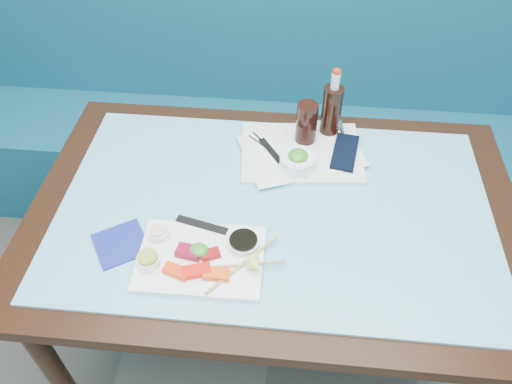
# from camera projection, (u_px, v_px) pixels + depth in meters

# --- Properties ---
(booth_bench) EXTENTS (3.00, 0.56, 1.17)m
(booth_bench) POSITION_uv_depth(u_px,v_px,m) (286.00, 128.00, 2.27)
(booth_bench) COLOR #0F4C60
(booth_bench) RESTS_ON ground
(dining_table) EXTENTS (1.40, 0.90, 0.75)m
(dining_table) POSITION_uv_depth(u_px,v_px,m) (274.00, 227.00, 1.48)
(dining_table) COLOR black
(dining_table) RESTS_ON ground
(glass_top) EXTENTS (1.22, 0.76, 0.01)m
(glass_top) POSITION_uv_depth(u_px,v_px,m) (275.00, 207.00, 1.42)
(glass_top) COLOR #66AFCC
(glass_top) RESTS_ON dining_table
(sashimi_plate) EXTENTS (0.32, 0.23, 0.02)m
(sashimi_plate) POSITION_uv_depth(u_px,v_px,m) (201.00, 259.00, 1.28)
(sashimi_plate) COLOR white
(sashimi_plate) RESTS_ON glass_top
(salmon_left) EXTENTS (0.07, 0.05, 0.02)m
(salmon_left) POSITION_uv_depth(u_px,v_px,m) (176.00, 271.00, 1.23)
(salmon_left) COLOR #F03209
(salmon_left) RESTS_ON sashimi_plate
(salmon_mid) EXTENTS (0.08, 0.05, 0.02)m
(salmon_mid) POSITION_uv_depth(u_px,v_px,m) (197.00, 271.00, 1.23)
(salmon_mid) COLOR red
(salmon_mid) RESTS_ON sashimi_plate
(salmon_right) EXTENTS (0.07, 0.03, 0.02)m
(salmon_right) POSITION_uv_depth(u_px,v_px,m) (216.00, 275.00, 1.23)
(salmon_right) COLOR #FA480A
(salmon_right) RESTS_ON sashimi_plate
(tuna_left) EXTENTS (0.07, 0.05, 0.02)m
(tuna_left) POSITION_uv_depth(u_px,v_px,m) (189.00, 252.00, 1.27)
(tuna_left) COLOR maroon
(tuna_left) RESTS_ON sashimi_plate
(tuna_right) EXTENTS (0.06, 0.05, 0.02)m
(tuna_right) POSITION_uv_depth(u_px,v_px,m) (210.00, 254.00, 1.27)
(tuna_right) COLOR maroon
(tuna_right) RESTS_ON sashimi_plate
(seaweed_garnish) EXTENTS (0.06, 0.06, 0.03)m
(seaweed_garnish) POSITION_uv_depth(u_px,v_px,m) (199.00, 250.00, 1.27)
(seaweed_garnish) COLOR #308B20
(seaweed_garnish) RESTS_ON sashimi_plate
(ramekin_wasabi) EXTENTS (0.07, 0.07, 0.02)m
(ramekin_wasabi) POSITION_uv_depth(u_px,v_px,m) (148.00, 261.00, 1.25)
(ramekin_wasabi) COLOR white
(ramekin_wasabi) RESTS_ON sashimi_plate
(wasabi_fill) EXTENTS (0.06, 0.06, 0.01)m
(wasabi_fill) POSITION_uv_depth(u_px,v_px,m) (147.00, 257.00, 1.24)
(wasabi_fill) COLOR #84A234
(wasabi_fill) RESTS_ON ramekin_wasabi
(ramekin_ginger) EXTENTS (0.07, 0.07, 0.02)m
(ramekin_ginger) POSITION_uv_depth(u_px,v_px,m) (159.00, 234.00, 1.31)
(ramekin_ginger) COLOR white
(ramekin_ginger) RESTS_ON sashimi_plate
(ginger_fill) EXTENTS (0.05, 0.05, 0.01)m
(ginger_fill) POSITION_uv_depth(u_px,v_px,m) (158.00, 230.00, 1.30)
(ginger_fill) COLOR beige
(ginger_fill) RESTS_ON ramekin_ginger
(soy_dish) EXTENTS (0.11, 0.11, 0.02)m
(soy_dish) POSITION_uv_depth(u_px,v_px,m) (243.00, 243.00, 1.30)
(soy_dish) COLOR silver
(soy_dish) RESTS_ON sashimi_plate
(soy_fill) EXTENTS (0.09, 0.09, 0.01)m
(soy_fill) POSITION_uv_depth(u_px,v_px,m) (243.00, 240.00, 1.29)
(soy_fill) COLOR black
(soy_fill) RESTS_ON soy_dish
(lemon_wedge) EXTENTS (0.06, 0.06, 0.05)m
(lemon_wedge) POSITION_uv_depth(u_px,v_px,m) (256.00, 266.00, 1.23)
(lemon_wedge) COLOR #D9E26B
(lemon_wedge) RESTS_ON sashimi_plate
(chopstick_sleeve) EXTENTS (0.15, 0.06, 0.00)m
(chopstick_sleeve) POSITION_uv_depth(u_px,v_px,m) (202.00, 225.00, 1.35)
(chopstick_sleeve) COLOR black
(chopstick_sleeve) RESTS_ON sashimi_plate
(wooden_chopstick_a) EXTENTS (0.16, 0.19, 0.01)m
(wooden_chopstick_a) POSITION_uv_depth(u_px,v_px,m) (242.00, 264.00, 1.25)
(wooden_chopstick_a) COLOR tan
(wooden_chopstick_a) RESTS_ON sashimi_plate
(wooden_chopstick_b) EXTENTS (0.20, 0.05, 0.01)m
(wooden_chopstick_b) POSITION_uv_depth(u_px,v_px,m) (246.00, 265.00, 1.25)
(wooden_chopstick_b) COLOR #9E804A
(wooden_chopstick_b) RESTS_ON sashimi_plate
(serving_tray) EXTENTS (0.40, 0.31, 0.01)m
(serving_tray) POSITION_uv_depth(u_px,v_px,m) (301.00, 153.00, 1.57)
(serving_tray) COLOR white
(serving_tray) RESTS_ON glass_top
(paper_placemat) EXTENTS (0.42, 0.37, 0.00)m
(paper_placemat) POSITION_uv_depth(u_px,v_px,m) (301.00, 151.00, 1.56)
(paper_placemat) COLOR white
(paper_placemat) RESTS_ON serving_tray
(seaweed_bowl) EXTENTS (0.13, 0.13, 0.04)m
(seaweed_bowl) POSITION_uv_depth(u_px,v_px,m) (298.00, 162.00, 1.50)
(seaweed_bowl) COLOR white
(seaweed_bowl) RESTS_ON serving_tray
(seaweed_salad) EXTENTS (0.08, 0.08, 0.03)m
(seaweed_salad) POSITION_uv_depth(u_px,v_px,m) (298.00, 156.00, 1.48)
(seaweed_salad) COLOR #33841E
(seaweed_salad) RESTS_ON seaweed_bowl
(cola_glass) EXTENTS (0.07, 0.07, 0.14)m
(cola_glass) POSITION_uv_depth(u_px,v_px,m) (307.00, 123.00, 1.55)
(cola_glass) COLOR black
(cola_glass) RESTS_ON serving_tray
(navy_pouch) EXTENTS (0.10, 0.17, 0.01)m
(navy_pouch) POSITION_uv_depth(u_px,v_px,m) (345.00, 152.00, 1.55)
(navy_pouch) COLOR black
(navy_pouch) RESTS_ON serving_tray
(fork) EXTENTS (0.02, 0.10, 0.01)m
(fork) POSITION_uv_depth(u_px,v_px,m) (342.00, 131.00, 1.62)
(fork) COLOR silver
(fork) RESTS_ON serving_tray
(black_chopstick_a) EXTENTS (0.15, 0.14, 0.01)m
(black_chopstick_a) POSITION_uv_depth(u_px,v_px,m) (270.00, 150.00, 1.56)
(black_chopstick_a) COLOR black
(black_chopstick_a) RESTS_ON serving_tray
(black_chopstick_b) EXTENTS (0.14, 0.17, 0.01)m
(black_chopstick_b) POSITION_uv_depth(u_px,v_px,m) (272.00, 150.00, 1.56)
(black_chopstick_b) COLOR black
(black_chopstick_b) RESTS_ON serving_tray
(tray_sleeve) EXTENTS (0.09, 0.12, 0.00)m
(tray_sleeve) POSITION_uv_depth(u_px,v_px,m) (271.00, 151.00, 1.56)
(tray_sleeve) COLOR black
(tray_sleeve) RESTS_ON serving_tray
(cola_bottle_body) EXTENTS (0.08, 0.08, 0.18)m
(cola_bottle_body) POSITION_uv_depth(u_px,v_px,m) (331.00, 112.00, 1.58)
(cola_bottle_body) COLOR black
(cola_bottle_body) RESTS_ON glass_top
(cola_bottle_neck) EXTENTS (0.03, 0.03, 0.05)m
(cola_bottle_neck) POSITION_uv_depth(u_px,v_px,m) (335.00, 81.00, 1.49)
(cola_bottle_neck) COLOR silver
(cola_bottle_neck) RESTS_ON cola_bottle_body
(cola_bottle_cap) EXTENTS (0.03, 0.03, 0.01)m
(cola_bottle_cap) POSITION_uv_depth(u_px,v_px,m) (337.00, 72.00, 1.47)
(cola_bottle_cap) COLOR red
(cola_bottle_cap) RESTS_ON cola_bottle_neck
(blue_napkin) EXTENTS (0.18, 0.18, 0.01)m
(blue_napkin) POSITION_uv_depth(u_px,v_px,m) (121.00, 244.00, 1.32)
(blue_napkin) COLOR navy
(blue_napkin) RESTS_ON glass_top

